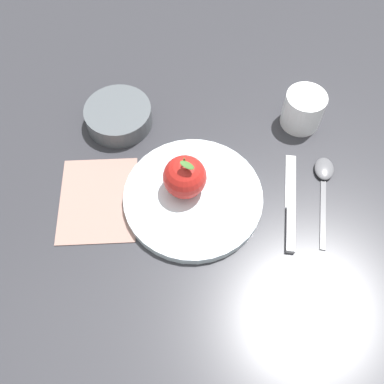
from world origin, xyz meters
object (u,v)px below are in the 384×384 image
object	(u,v)px
side_bowl	(118,115)
dinner_plate	(192,195)
spoon	(324,179)
cup	(304,108)
linen_napkin	(98,199)
knife	(291,210)
apple	(185,177)

from	to	relation	value
side_bowl	dinner_plate	bearing A→B (deg)	13.68
dinner_plate	spoon	distance (m)	0.24
dinner_plate	cup	world-z (taller)	cup
side_bowl	cup	distance (m)	0.35
dinner_plate	side_bowl	size ratio (longest dim) A/B	1.89
dinner_plate	linen_napkin	size ratio (longest dim) A/B	1.42
knife	spoon	world-z (taller)	spoon
dinner_plate	side_bowl	xyz separation A→B (m)	(-0.21, -0.05, 0.01)
side_bowl	knife	size ratio (longest dim) A/B	0.73
spoon	linen_napkin	world-z (taller)	spoon
knife	spoon	xyz separation A→B (m)	(-0.03, 0.09, 0.00)
apple	side_bowl	distance (m)	0.20
knife	linen_napkin	bearing A→B (deg)	-119.71
dinner_plate	cup	size ratio (longest dim) A/B	3.18
spoon	side_bowl	bearing A→B (deg)	-135.46
spoon	linen_napkin	distance (m)	0.40
apple	cup	size ratio (longest dim) A/B	1.20
linen_napkin	cup	bearing A→B (deg)	89.17
side_bowl	spoon	distance (m)	0.39
side_bowl	cup	world-z (taller)	cup
dinner_plate	apple	xyz separation A→B (m)	(-0.01, -0.01, 0.04)
cup	spoon	size ratio (longest dim) A/B	0.47
linen_napkin	knife	bearing A→B (deg)	60.29
cup	spoon	world-z (taller)	cup
apple	knife	bearing A→B (deg)	53.16
linen_napkin	side_bowl	bearing A→B (deg)	146.37
spoon	dinner_plate	bearing A→B (deg)	-107.17
side_bowl	linen_napkin	bearing A→B (deg)	-33.63
dinner_plate	spoon	xyz separation A→B (m)	(0.07, 0.22, -0.00)
apple	knife	distance (m)	0.19
dinner_plate	apple	distance (m)	0.05
apple	linen_napkin	world-z (taller)	apple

